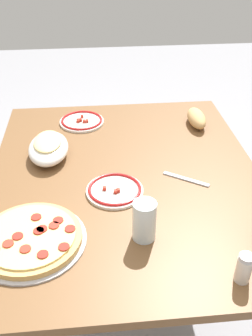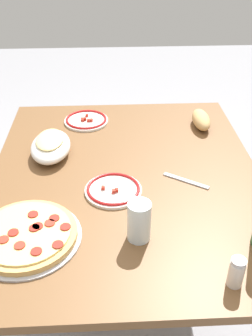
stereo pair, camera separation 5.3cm
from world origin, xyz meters
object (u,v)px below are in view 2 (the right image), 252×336
at_px(dining_table, 126,202).
at_px(side_plate_far, 113,190).
at_px(spice_shaker, 236,272).
at_px(baked_pasta_dish, 51,145).
at_px(side_plate_near, 86,120).
at_px(pepperoni_pizza, 26,235).
at_px(water_glass, 139,221).
at_px(bread_loaf, 201,120).

height_order(dining_table, side_plate_far, side_plate_far).
bearing_deg(dining_table, spice_shaker, -153.21).
distance_m(baked_pasta_dish, side_plate_near, 0.29).
height_order(pepperoni_pizza, baked_pasta_dish, baked_pasta_dish).
bearing_deg(baked_pasta_dish, pepperoni_pizza, 177.23).
bearing_deg(side_plate_near, baked_pasta_dish, 154.62).
relative_size(dining_table, side_plate_far, 6.13).
xyz_separation_m(dining_table, side_plate_near, (0.42, 0.16, 0.13)).
xyz_separation_m(pepperoni_pizza, spice_shaker, (-0.19, -0.55, 0.03)).
bearing_deg(spice_shaker, water_glass, 51.98).
relative_size(dining_table, spice_shaker, 13.64).
relative_size(pepperoni_pizza, bread_loaf, 1.89).
bearing_deg(pepperoni_pizza, water_glass, -91.98).
height_order(side_plate_near, spice_shaker, spice_shaker).
distance_m(baked_pasta_dish, side_plate_far, 0.34).
xyz_separation_m(pepperoni_pizza, side_plate_far, (0.21, -0.26, -0.01)).
relative_size(dining_table, water_glass, 9.49).
relative_size(dining_table, pepperoni_pizza, 3.70).
bearing_deg(bread_loaf, spice_shaker, 173.74).
bearing_deg(bread_loaf, water_glass, 154.26).
distance_m(pepperoni_pizza, spice_shaker, 0.59).
xyz_separation_m(pepperoni_pizza, side_plate_near, (0.73, -0.15, -0.01)).
xyz_separation_m(water_glass, side_plate_far, (0.22, 0.07, -0.05)).
xyz_separation_m(baked_pasta_dish, side_plate_far, (-0.25, -0.23, -0.03)).
height_order(side_plate_near, side_plate_far, same).
bearing_deg(side_plate_near, bread_loaf, -97.67).
bearing_deg(baked_pasta_dish, bread_loaf, -72.49).
distance_m(water_glass, side_plate_near, 0.76).
distance_m(pepperoni_pizza, bread_loaf, 0.92).
bearing_deg(pepperoni_pizza, side_plate_near, -11.52).
height_order(bread_loaf, spice_shaker, spice_shaker).
relative_size(dining_table, bread_loaf, 6.99).
bearing_deg(baked_pasta_dish, spice_shaker, -140.75).
bearing_deg(pepperoni_pizza, dining_table, -44.83).
relative_size(water_glass, spice_shaker, 1.44).
bearing_deg(pepperoni_pizza, spice_shaker, -108.98).
bearing_deg(side_plate_far, side_plate_near, 11.87).
xyz_separation_m(dining_table, water_glass, (-0.32, -0.02, 0.19)).
relative_size(baked_pasta_dish, bread_loaf, 1.41).
bearing_deg(pepperoni_pizza, baked_pasta_dish, -2.77).
relative_size(baked_pasta_dish, water_glass, 1.92).
bearing_deg(bread_loaf, side_plate_far, 138.88).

